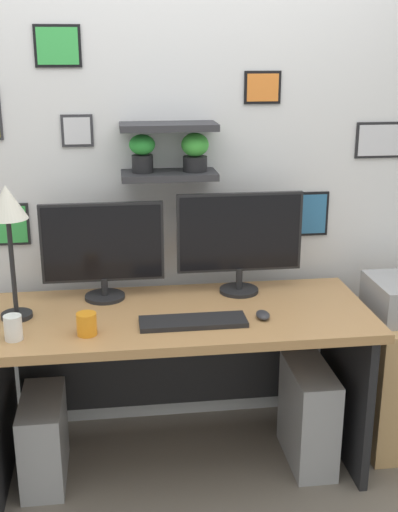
% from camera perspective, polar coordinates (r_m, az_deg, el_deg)
% --- Properties ---
extents(ground_plane, '(8.00, 8.00, 0.00)m').
position_cam_1_polar(ground_plane, '(3.18, -1.75, -17.53)').
color(ground_plane, '#70665B').
extents(back_wall_assembly, '(4.40, 0.24, 2.70)m').
position_cam_1_polar(back_wall_assembly, '(3.07, -2.86, 8.66)').
color(back_wall_assembly, silver).
rests_on(back_wall_assembly, ground).
extents(desk, '(1.66, 0.68, 0.75)m').
position_cam_1_polar(desk, '(2.95, -1.96, -8.28)').
color(desk, tan).
rests_on(desk, ground).
extents(monitor_left, '(0.54, 0.18, 0.44)m').
position_cam_1_polar(monitor_left, '(2.93, -8.38, 0.70)').
color(monitor_left, black).
rests_on(monitor_left, desk).
extents(monitor_right, '(0.57, 0.18, 0.47)m').
position_cam_1_polar(monitor_right, '(2.97, 3.56, 1.59)').
color(monitor_right, black).
rests_on(monitor_right, desk).
extents(keyboard, '(0.44, 0.14, 0.02)m').
position_cam_1_polar(keyboard, '(2.69, -0.52, -5.74)').
color(keyboard, black).
rests_on(keyboard, desk).
extents(computer_mouse, '(0.06, 0.09, 0.03)m').
position_cam_1_polar(computer_mouse, '(2.76, 5.58, -5.13)').
color(computer_mouse, '#2D2D33').
rests_on(computer_mouse, desk).
extents(desk_lamp, '(0.16, 0.16, 0.56)m').
position_cam_1_polar(desk_lamp, '(2.73, -16.32, 3.50)').
color(desk_lamp, black).
rests_on(desk_lamp, desk).
extents(coffee_mug, '(0.08, 0.08, 0.09)m').
position_cam_1_polar(coffee_mug, '(2.62, -9.75, -5.85)').
color(coffee_mug, orange).
rests_on(coffee_mug, desk).
extents(pen_cup, '(0.07, 0.07, 0.10)m').
position_cam_1_polar(pen_cup, '(2.64, -15.87, -6.02)').
color(pen_cup, white).
rests_on(pen_cup, desk).
extents(computer_tower_left, '(0.18, 0.40, 0.39)m').
position_cam_1_polar(computer_tower_left, '(3.06, -13.36, -15.21)').
color(computer_tower_left, '#99999E').
rests_on(computer_tower_left, ground).
extents(computer_tower_right, '(0.18, 0.40, 0.47)m').
position_cam_1_polar(computer_tower_right, '(3.11, 9.49, -13.48)').
color(computer_tower_right, '#99999E').
rests_on(computer_tower_right, ground).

